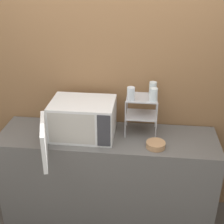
{
  "coord_description": "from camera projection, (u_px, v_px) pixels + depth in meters",
  "views": [
    {
      "loc": [
        0.32,
        -2.13,
        2.35
      ],
      "look_at": [
        0.04,
        0.31,
        1.15
      ],
      "focal_mm": 50.0,
      "sensor_mm": 36.0,
      "label": 1
    }
  ],
  "objects": [
    {
      "name": "wall_back",
      "position": [
        111.0,
        84.0,
        2.94
      ],
      "size": [
        8.0,
        0.06,
        2.6
      ],
      "color": "olive",
      "rests_on": "ground_plane"
    },
    {
      "name": "counter",
      "position": [
        107.0,
        177.0,
        3.02
      ],
      "size": [
        1.98,
        0.56,
        0.92
      ],
      "color": "#595654",
      "rests_on": "ground_plane"
    },
    {
      "name": "microwave",
      "position": [
        81.0,
        120.0,
        2.75
      ],
      "size": [
        0.58,
        0.82,
        0.33
      ],
      "color": "silver",
      "rests_on": "counter"
    },
    {
      "name": "dish_rack",
      "position": [
        141.0,
        107.0,
        2.77
      ],
      "size": [
        0.28,
        0.24,
        0.35
      ],
      "color": "#B2B2B7",
      "rests_on": "counter"
    },
    {
      "name": "glass_front_left",
      "position": [
        131.0,
        94.0,
        2.65
      ],
      "size": [
        0.07,
        0.07,
        0.11
      ],
      "color": "silver",
      "rests_on": "dish_rack"
    },
    {
      "name": "glass_back_right",
      "position": [
        153.0,
        88.0,
        2.76
      ],
      "size": [
        0.07,
        0.07,
        0.11
      ],
      "color": "silver",
      "rests_on": "dish_rack"
    },
    {
      "name": "glass_front_right",
      "position": [
        154.0,
        95.0,
        2.63
      ],
      "size": [
        0.07,
        0.07,
        0.11
      ],
      "color": "silver",
      "rests_on": "dish_rack"
    },
    {
      "name": "bowl",
      "position": [
        156.0,
        145.0,
        2.63
      ],
      "size": [
        0.16,
        0.16,
        0.05
      ],
      "color": "#AD7F56",
      "rests_on": "counter"
    }
  ]
}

